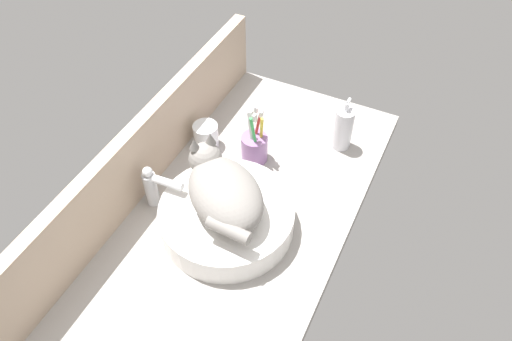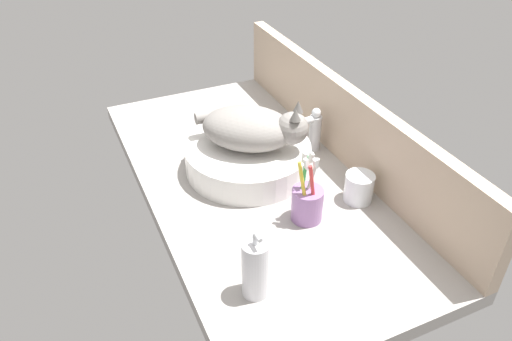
{
  "view_description": "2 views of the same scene",
  "coord_description": "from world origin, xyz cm",
  "px_view_note": "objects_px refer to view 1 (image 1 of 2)",
  "views": [
    {
      "loc": [
        -72.31,
        -41.02,
        107.25
      ],
      "look_at": [
        7.98,
        -2.25,
        10.48
      ],
      "focal_mm": 35.0,
      "sensor_mm": 36.0,
      "label": 1
    },
    {
      "loc": [
        102.03,
        -45.94,
        81.06
      ],
      "look_at": [
        7.32,
        -2.98,
        7.86
      ],
      "focal_mm": 35.0,
      "sensor_mm": 36.0,
      "label": 2
    }
  ],
  "objects_px": {
    "toothbrush_cup": "(255,146)",
    "water_glass": "(206,136)",
    "cat": "(222,190)",
    "faucet": "(154,186)",
    "sink_basin": "(226,217)",
    "soap_dispenser": "(343,129)"
  },
  "relations": [
    {
      "from": "cat",
      "to": "faucet",
      "type": "distance_m",
      "value": 0.21
    },
    {
      "from": "water_glass",
      "to": "sink_basin",
      "type": "bearing_deg",
      "value": -140.71
    },
    {
      "from": "cat",
      "to": "faucet",
      "type": "bearing_deg",
      "value": 96.25
    },
    {
      "from": "sink_basin",
      "to": "cat",
      "type": "relative_size",
      "value": 1.16
    },
    {
      "from": "soap_dispenser",
      "to": "toothbrush_cup",
      "type": "relative_size",
      "value": 0.91
    },
    {
      "from": "cat",
      "to": "faucet",
      "type": "height_order",
      "value": "cat"
    },
    {
      "from": "sink_basin",
      "to": "cat",
      "type": "distance_m",
      "value": 0.1
    },
    {
      "from": "faucet",
      "to": "toothbrush_cup",
      "type": "distance_m",
      "value": 0.32
    },
    {
      "from": "toothbrush_cup",
      "to": "water_glass",
      "type": "relative_size",
      "value": 2.45
    },
    {
      "from": "cat",
      "to": "sink_basin",
      "type": "bearing_deg",
      "value": -124.18
    },
    {
      "from": "soap_dispenser",
      "to": "water_glass",
      "type": "height_order",
      "value": "soap_dispenser"
    },
    {
      "from": "faucet",
      "to": "water_glass",
      "type": "height_order",
      "value": "faucet"
    },
    {
      "from": "faucet",
      "to": "toothbrush_cup",
      "type": "height_order",
      "value": "toothbrush_cup"
    },
    {
      "from": "cat",
      "to": "toothbrush_cup",
      "type": "xyz_separation_m",
      "value": [
        0.25,
        0.03,
        -0.09
      ]
    },
    {
      "from": "faucet",
      "to": "cat",
      "type": "bearing_deg",
      "value": -83.75
    },
    {
      "from": "soap_dispenser",
      "to": "sink_basin",
      "type": "bearing_deg",
      "value": 158.06
    },
    {
      "from": "sink_basin",
      "to": "water_glass",
      "type": "height_order",
      "value": "same"
    },
    {
      "from": "water_glass",
      "to": "faucet",
      "type": "bearing_deg",
      "value": 178.4
    },
    {
      "from": "sink_basin",
      "to": "toothbrush_cup",
      "type": "xyz_separation_m",
      "value": [
        0.26,
        0.04,
        0.01
      ]
    },
    {
      "from": "sink_basin",
      "to": "soap_dispenser",
      "type": "distance_m",
      "value": 0.45
    },
    {
      "from": "sink_basin",
      "to": "water_glass",
      "type": "bearing_deg",
      "value": 39.29
    },
    {
      "from": "cat",
      "to": "soap_dispenser",
      "type": "height_order",
      "value": "cat"
    }
  ]
}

